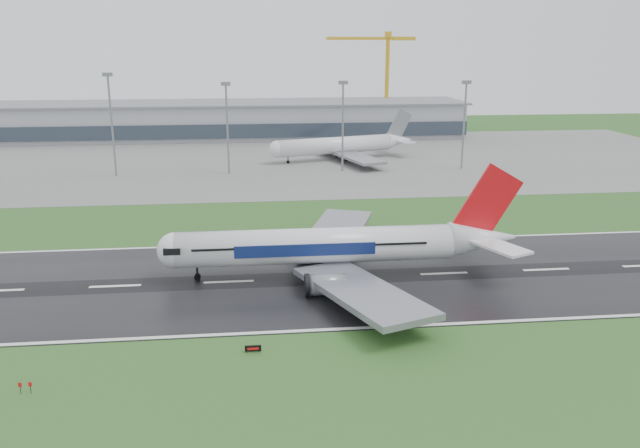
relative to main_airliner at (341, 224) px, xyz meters
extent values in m
plane|color=#26521E|center=(-40.66, -1.53, -9.89)|extent=(520.00, 520.00, 0.00)
cube|color=black|center=(-40.66, -1.53, -9.84)|extent=(400.00, 45.00, 0.10)
cube|color=slate|center=(-40.66, 123.47, -9.85)|extent=(400.00, 130.00, 0.08)
cube|color=#90949B|center=(-40.66, 183.47, -2.39)|extent=(240.00, 36.00, 15.00)
cylinder|color=gray|center=(-59.61, 98.47, 5.86)|extent=(0.64, 0.64, 31.49)
cylinder|color=gray|center=(-23.36, 98.47, 4.32)|extent=(0.64, 0.64, 28.41)
cylinder|color=gray|center=(14.33, 98.47, 4.39)|extent=(0.64, 0.64, 28.55)
cylinder|color=gray|center=(55.53, 98.47, 4.31)|extent=(0.64, 0.64, 28.40)
camera|label=1|loc=(-15.90, -111.09, 31.98)|focal=35.96mm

